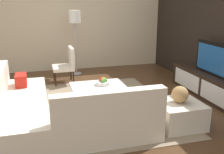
# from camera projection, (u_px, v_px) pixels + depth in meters

# --- Properties ---
(ground_plane) EXTENTS (14.00, 14.00, 0.00)m
(ground_plane) POSITION_uv_depth(u_px,v_px,m) (96.00, 110.00, 4.90)
(ground_plane) COLOR #4C301C
(side_wall_left) EXTENTS (0.12, 5.20, 2.80)m
(side_wall_left) POSITION_uv_depth(u_px,v_px,m) (78.00, 20.00, 7.52)
(side_wall_left) COLOR beige
(side_wall_left) RESTS_ON ground
(area_rug) EXTENTS (3.26, 2.76, 0.01)m
(area_rug) POSITION_uv_depth(u_px,v_px,m) (95.00, 107.00, 4.99)
(area_rug) COLOR gray
(area_rug) RESTS_ON ground
(media_console) EXTENTS (2.26, 0.47, 0.50)m
(media_console) POSITION_uv_depth(u_px,v_px,m) (210.00, 86.00, 5.45)
(media_console) COLOR black
(media_console) RESTS_ON ground
(television) EXTENTS (1.04, 0.06, 0.64)m
(television) POSITION_uv_depth(u_px,v_px,m) (213.00, 59.00, 5.29)
(television) COLOR black
(television) RESTS_ON media_console
(sectional_couch) EXTENTS (2.43, 2.41, 0.82)m
(sectional_couch) POSITION_uv_depth(u_px,v_px,m) (49.00, 112.00, 4.11)
(sectional_couch) COLOR beige
(sectional_couch) RESTS_ON ground
(coffee_table) EXTENTS (1.06, 1.02, 0.38)m
(coffee_table) POSITION_uv_depth(u_px,v_px,m) (100.00, 97.00, 4.96)
(coffee_table) COLOR black
(coffee_table) RESTS_ON ground
(accent_chair_near) EXTENTS (0.57, 0.50, 0.87)m
(accent_chair_near) POSITION_uv_depth(u_px,v_px,m) (67.00, 63.00, 6.38)
(accent_chair_near) COLOR black
(accent_chair_near) RESTS_ON ground
(floor_lamp) EXTENTS (0.30, 0.30, 1.70)m
(floor_lamp) POSITION_uv_depth(u_px,v_px,m) (75.00, 21.00, 6.86)
(floor_lamp) COLOR #A5A5AA
(floor_lamp) RESTS_ON ground
(ottoman) EXTENTS (0.70, 0.70, 0.40)m
(ottoman) POSITION_uv_depth(u_px,v_px,m) (178.00, 114.00, 4.22)
(ottoman) COLOR beige
(ottoman) RESTS_ON ground
(fruit_bowl) EXTENTS (0.28, 0.28, 0.14)m
(fruit_bowl) POSITION_uv_depth(u_px,v_px,m) (103.00, 82.00, 5.09)
(fruit_bowl) COLOR silver
(fruit_bowl) RESTS_ON coffee_table
(decorative_ball) EXTENTS (0.27, 0.27, 0.27)m
(decorative_ball) POSITION_uv_depth(u_px,v_px,m) (180.00, 94.00, 4.13)
(decorative_ball) COLOR #AD8451
(decorative_ball) RESTS_ON ottoman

